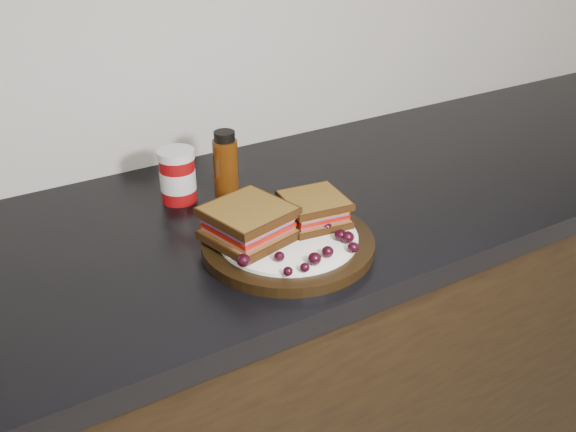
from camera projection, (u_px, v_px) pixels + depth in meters
name	position (u px, v px, depth m)	size (l,w,h in m)	color
countertop	(160.00, 252.00, 1.07)	(3.98, 0.60, 0.04)	black
plate	(288.00, 244.00, 1.04)	(0.28, 0.28, 0.02)	black
sandwich_left	(248.00, 223.00, 1.01)	(0.12, 0.12, 0.06)	brown
sandwich_right	(314.00, 209.00, 1.06)	(0.10, 0.10, 0.05)	brown
grape_0	(243.00, 260.00, 0.95)	(0.02, 0.02, 0.02)	black
grape_1	(279.00, 256.00, 0.96)	(0.02, 0.02, 0.02)	black
grape_2	(288.00, 271.00, 0.93)	(0.01, 0.01, 0.01)	black
grape_3	(305.00, 267.00, 0.94)	(0.02, 0.02, 0.01)	black
grape_4	(315.00, 259.00, 0.95)	(0.02, 0.02, 0.02)	black
grape_5	(328.00, 252.00, 0.97)	(0.02, 0.02, 0.02)	black
grape_6	(353.00, 247.00, 0.98)	(0.02, 0.02, 0.02)	black
grape_7	(348.00, 237.00, 1.01)	(0.02, 0.02, 0.02)	black
grape_8	(341.00, 235.00, 1.01)	(0.02, 0.02, 0.02)	black
grape_9	(326.00, 227.00, 1.04)	(0.02, 0.02, 0.02)	black
grape_10	(330.00, 214.00, 1.08)	(0.02, 0.02, 0.02)	black
grape_11	(310.00, 217.00, 1.07)	(0.02, 0.02, 0.02)	black
grape_12	(305.00, 213.00, 1.08)	(0.02, 0.02, 0.01)	black
grape_13	(227.00, 230.00, 1.03)	(0.02, 0.02, 0.01)	black
grape_14	(239.00, 240.00, 1.00)	(0.02, 0.02, 0.01)	black
grape_15	(257.00, 241.00, 1.00)	(0.02, 0.02, 0.02)	black
grape_16	(245.00, 230.00, 1.03)	(0.02, 0.02, 0.02)	black
grape_17	(242.00, 237.00, 1.01)	(0.02, 0.02, 0.02)	black
grape_18	(237.00, 247.00, 0.98)	(0.02, 0.02, 0.02)	black
condiment_jar	(178.00, 176.00, 1.17)	(0.07, 0.07, 0.10)	maroon
oil_bottle	(226.00, 164.00, 1.18)	(0.05, 0.05, 0.13)	#4B2207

